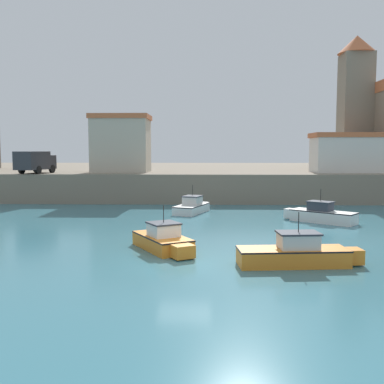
% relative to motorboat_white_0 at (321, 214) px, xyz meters
% --- Properties ---
extents(ground_plane, '(200.00, 200.00, 0.00)m').
position_rel_motorboat_white_0_xyz_m(ground_plane, '(-9.40, -11.95, -0.57)').
color(ground_plane, teal).
extents(quay_seawall, '(120.00, 40.00, 2.90)m').
position_rel_motorboat_white_0_xyz_m(quay_seawall, '(-9.40, 30.29, 0.88)').
color(quay_seawall, gray).
rests_on(quay_seawall, ground).
extents(motorboat_white_0, '(4.88, 4.25, 2.43)m').
position_rel_motorboat_white_0_xyz_m(motorboat_white_0, '(0.00, 0.00, 0.00)').
color(motorboat_white_0, white).
rests_on(motorboat_white_0, ground).
extents(motorboat_white_1, '(3.09, 5.11, 2.33)m').
position_rel_motorboat_white_0_xyz_m(motorboat_white_1, '(-9.49, 4.73, -0.06)').
color(motorboat_white_1, white).
rests_on(motorboat_white_1, ground).
extents(motorboat_orange_2, '(3.64, 4.91, 2.36)m').
position_rel_motorboat_white_0_xyz_m(motorboat_orange_2, '(-10.60, -9.41, -0.04)').
color(motorboat_orange_2, orange).
rests_on(motorboat_orange_2, ground).
extents(motorboat_orange_4, '(5.77, 2.06, 2.43)m').
position_rel_motorboat_white_0_xyz_m(motorboat_orange_4, '(-4.27, -12.40, -0.01)').
color(motorboat_orange_4, orange).
rests_on(motorboat_orange_4, ground).
extents(harbor_shed_near_wharf, '(7.63, 4.24, 4.13)m').
position_rel_motorboat_white_0_xyz_m(harbor_shed_near_wharf, '(6.60, 15.12, 4.42)').
color(harbor_shed_near_wharf, silver).
rests_on(harbor_shed_near_wharf, quay_seawall).
extents(harbor_shed_mid_row, '(6.14, 4.86, 6.08)m').
position_rel_motorboat_white_0_xyz_m(harbor_shed_mid_row, '(-17.40, 15.40, 5.39)').
color(harbor_shed_mid_row, '#BCB29E').
rests_on(harbor_shed_mid_row, quay_seawall).
extents(truck_on_quay, '(3.10, 4.68, 2.20)m').
position_rel_motorboat_white_0_xyz_m(truck_on_quay, '(-25.50, 12.12, 3.55)').
color(truck_on_quay, '#333338').
rests_on(truck_on_quay, quay_seawall).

